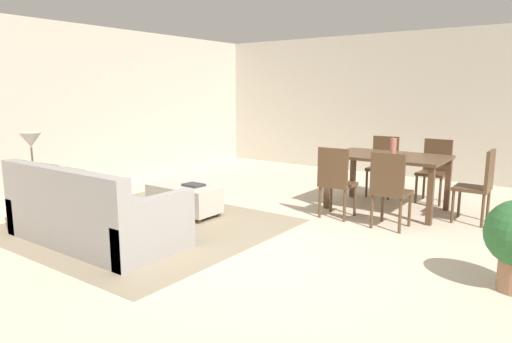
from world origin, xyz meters
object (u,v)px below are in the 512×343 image
at_px(couch, 92,215).
at_px(book_on_ottoman, 194,185).
at_px(dining_chair_near_right, 390,186).
at_px(dining_chair_head_east, 480,182).
at_px(table_lamp, 31,142).
at_px(ottoman_table, 184,198).
at_px(dining_chair_far_right, 435,167).
at_px(dining_table, 388,162).
at_px(dining_chair_near_left, 336,179).
at_px(dining_chair_far_left, 383,162).
at_px(vase_centerpiece, 393,147).
at_px(side_table, 35,184).

bearing_deg(couch, book_on_ottoman, 84.01).
bearing_deg(dining_chair_near_right, dining_chair_head_east, 47.42).
height_order(couch, table_lamp, table_lamp).
xyz_separation_m(ottoman_table, dining_chair_far_right, (2.47, 2.69, 0.29)).
bearing_deg(dining_chair_far_right, dining_chair_near_right, -91.93).
distance_m(dining_table, dining_chair_near_left, 0.92).
xyz_separation_m(table_lamp, dining_chair_near_right, (3.75, 2.24, -0.48)).
height_order(dining_chair_far_left, dining_chair_head_east, same).
bearing_deg(vase_centerpiece, dining_chair_near_left, -120.15).
bearing_deg(dining_chair_far_left, dining_chair_far_right, 2.79).
xyz_separation_m(ottoman_table, dining_table, (2.07, 1.84, 0.44)).
xyz_separation_m(vase_centerpiece, book_on_ottoman, (-2.02, -1.73, -0.47)).
height_order(side_table, book_on_ottoman, side_table).
distance_m(dining_chair_far_left, book_on_ottoman, 3.04).
height_order(table_lamp, book_on_ottoman, table_lamp).
height_order(ottoman_table, vase_centerpiece, vase_centerpiece).
distance_m(dining_chair_far_right, vase_centerpiece, 1.02).
bearing_deg(dining_chair_near_left, dining_table, 65.39).
relative_size(dining_chair_near_right, dining_chair_head_east, 1.00).
bearing_deg(couch, vase_centerpiece, 55.52).
relative_size(dining_chair_near_right, dining_chair_far_left, 1.00).
bearing_deg(dining_table, side_table, -137.52).
relative_size(table_lamp, book_on_ottoman, 2.02).
bearing_deg(table_lamp, ottoman_table, 43.63).
relative_size(side_table, dining_chair_far_right, 0.64).
height_order(dining_table, dining_chair_head_east, dining_chair_head_east).
distance_m(couch, vase_centerpiece, 3.88).
xyz_separation_m(dining_chair_near_left, dining_chair_far_right, (0.78, 1.68, 0.00)).
xyz_separation_m(dining_table, dining_chair_near_left, (-0.38, -0.83, -0.15)).
height_order(ottoman_table, dining_chair_near_left, dining_chair_near_left).
bearing_deg(ottoman_table, table_lamp, -136.37).
bearing_deg(couch, dining_chair_far_left, 66.71).
xyz_separation_m(couch, vase_centerpiece, (2.17, 3.16, 0.58)).
bearing_deg(book_on_ottoman, dining_chair_head_east, 29.93).
bearing_deg(dining_chair_far_left, ottoman_table, -122.63).
height_order(side_table, dining_chair_far_right, dining_chair_far_right).
relative_size(dining_chair_far_left, dining_chair_far_right, 1.00).
distance_m(dining_chair_head_east, book_on_ottoman, 3.58).
height_order(dining_chair_near_left, dining_chair_near_right, same).
distance_m(ottoman_table, vase_centerpiece, 2.87).
height_order(table_lamp, dining_chair_far_right, table_lamp).
height_order(ottoman_table, dining_chair_near_right, dining_chair_near_right).
height_order(couch, dining_chair_head_east, dining_chair_head_east).
bearing_deg(vase_centerpiece, dining_chair_far_right, 69.99).
height_order(dining_chair_near_left, dining_chair_far_left, same).
bearing_deg(dining_chair_far_left, couch, -113.29).
xyz_separation_m(ottoman_table, dining_chair_head_east, (3.22, 1.85, 0.29)).
xyz_separation_m(table_lamp, book_on_ottoman, (1.46, 1.34, -0.59)).
bearing_deg(dining_chair_head_east, table_lamp, -145.58).
bearing_deg(vase_centerpiece, side_table, -138.56).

